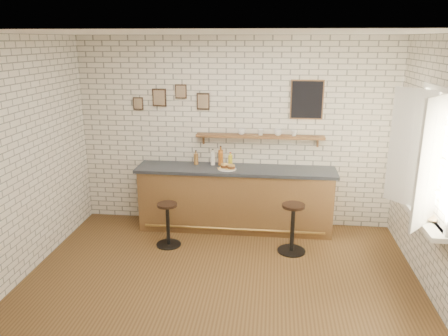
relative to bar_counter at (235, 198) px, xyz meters
The scene contains 21 objects.
ground 1.77m from the bar_counter, 91.38° to the right, with size 5.00×5.00×0.00m, color brown.
bar_counter is the anchor object (origin of this frame).
sandwich_plate 0.53m from the bar_counter, 147.36° to the right, with size 0.28×0.28×0.01m, color white.
ciabatta_sandwich 0.57m from the bar_counter, 144.90° to the right, with size 0.24×0.16×0.08m.
potato_chips 0.54m from the bar_counter, 149.17° to the right, with size 0.25×0.18×0.00m.
bitters_bottle_brown 0.89m from the bar_counter, 167.21° to the left, with size 0.07×0.07×0.23m.
bitters_bottle_white 0.73m from the bar_counter, 158.70° to the left, with size 0.07×0.07×0.26m.
bitters_bottle_amber 0.69m from the bar_counter, 149.57° to the left, with size 0.08×0.08×0.31m.
condiment_bottle_yellow 0.62m from the bar_counter, 123.14° to the left, with size 0.07×0.07×0.21m.
bar_stool_left 1.18m from the bar_counter, 142.16° to the right, with size 0.36×0.36×0.66m.
bar_stool_right 1.14m from the bar_counter, 39.24° to the right, with size 0.40×0.40×0.72m.
wall_shelf 1.06m from the bar_counter, 29.43° to the left, with size 2.00×0.18×0.18m.
shelf_cup_a 1.06m from the bar_counter, 69.91° to the left, with size 0.11×0.11×0.09m, color white.
shelf_cup_b 1.12m from the bar_counter, 28.50° to the left, with size 0.10×0.10×0.09m, color white.
shelf_cup_c 1.24m from the bar_counter, 17.45° to the left, with size 0.12×0.12×0.10m, color white.
shelf_cup_d 1.38m from the bar_counter, 12.80° to the left, with size 0.09×0.09×0.09m, color white.
back_wall_decor 1.58m from the bar_counter, 56.57° to the left, with size 2.96×0.02×0.56m.
window_sill 2.77m from the bar_counter, 30.67° to the right, with size 0.20×1.35×0.06m.
casement_window 2.94m from the bar_counter, 31.13° to the right, with size 0.40×1.30×1.56m.
book_lower 2.82m from the bar_counter, 32.96° to the right, with size 0.16×0.21×0.02m, color tan.
book_upper 2.82m from the bar_counter, 32.95° to the right, with size 0.17×0.23×0.02m, color tan.
Camera 1 is at (0.60, -4.78, 2.94)m, focal length 35.00 mm.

